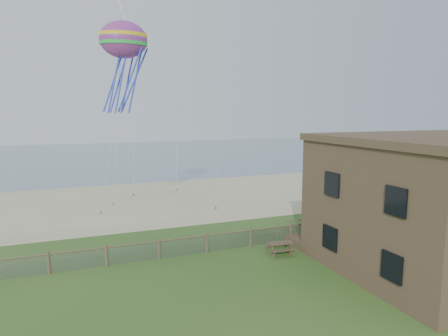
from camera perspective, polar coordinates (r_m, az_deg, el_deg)
The scene contains 8 objects.
ground at distance 20.23m, azimuth 3.39°, elevation -17.35°, with size 160.00×160.00×0.00m, color #2B511B.
sand_beach at distance 40.27m, azimuth -9.99°, elevation -4.52°, with size 72.00×20.00×0.02m, color tan.
ocean at distance 83.36m, azimuth -16.14°, elevation 1.74°, with size 160.00×68.00×0.02m, color slate.
chainlink_fence at distance 25.19m, azimuth -2.47°, elevation -10.78°, with size 36.20×0.20×1.25m, color #4D3A2B, non-canonical shape.
motel_deck at distance 31.10m, azimuth 21.72°, elevation -8.27°, with size 15.00×2.00×0.50m, color brown.
picnic_table at distance 25.14m, azimuth 8.00°, elevation -11.42°, with size 1.57×1.18×0.66m, color brown, non-canonical shape.
octopus_kite at distance 32.37m, azimuth -14.04°, elevation 14.05°, with size 3.59×2.53×7.39m, color #FF3528, non-canonical shape.
kite_white at distance 35.10m, azimuth -14.21°, elevation 21.80°, with size 1.04×0.70×2.85m, color silver, non-canonical shape.
Camera 1 is at (-7.78, -16.55, 8.67)m, focal length 32.00 mm.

